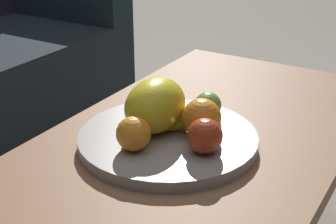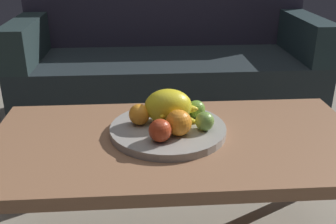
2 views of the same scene
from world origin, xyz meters
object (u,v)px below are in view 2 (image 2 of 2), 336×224
(coffee_table, at_px, (177,150))
(melon_large_front, at_px, (168,106))
(banana_bunch, at_px, (172,114))
(orange_front, at_px, (179,123))
(fruit_bowl, at_px, (168,130))
(couch, at_px, (168,68))
(apple_left, at_px, (160,130))
(apple_front, at_px, (196,109))
(orange_left, at_px, (139,114))
(apple_right, at_px, (205,121))

(coffee_table, xyz_separation_m, melon_large_front, (-0.03, 0.07, 0.13))
(coffee_table, distance_m, banana_bunch, 0.12)
(orange_front, bearing_deg, fruit_bowl, 115.59)
(coffee_table, relative_size, fruit_bowl, 3.18)
(couch, xyz_separation_m, banana_bunch, (-0.06, -1.10, 0.18))
(coffee_table, xyz_separation_m, apple_left, (-0.06, -0.07, 0.11))
(coffee_table, xyz_separation_m, apple_front, (0.07, 0.10, 0.10))
(orange_left, bearing_deg, melon_large_front, 5.44)
(couch, distance_m, orange_front, 1.20)
(orange_front, height_order, apple_left, orange_front)
(orange_front, distance_m, banana_bunch, 0.09)
(melon_large_front, height_order, banana_bunch, melon_large_front)
(fruit_bowl, relative_size, orange_left, 5.49)
(orange_front, bearing_deg, couch, 87.71)
(orange_front, bearing_deg, apple_left, -148.36)
(apple_front, xyz_separation_m, apple_right, (0.01, -0.10, -0.00))
(apple_left, bearing_deg, melon_large_front, 75.85)
(apple_front, height_order, banana_bunch, same)
(fruit_bowl, bearing_deg, banana_bunch, 61.25)
(orange_front, bearing_deg, apple_right, 19.70)
(apple_left, xyz_separation_m, apple_right, (0.14, 0.07, -0.00))
(orange_front, bearing_deg, melon_large_front, 105.92)
(orange_left, height_order, banana_bunch, orange_left)
(couch, bearing_deg, coffee_table, -92.44)
(apple_left, bearing_deg, coffee_table, 48.14)
(orange_front, distance_m, apple_left, 0.07)
(orange_left, height_order, apple_right, orange_left)
(fruit_bowl, bearing_deg, melon_large_front, 84.78)
(melon_large_front, relative_size, banana_bunch, 0.91)
(coffee_table, relative_size, apple_right, 19.82)
(orange_left, bearing_deg, fruit_bowl, -14.22)
(apple_left, bearing_deg, fruit_bowl, 73.09)
(melon_large_front, bearing_deg, orange_front, -74.08)
(fruit_bowl, relative_size, apple_right, 6.23)
(orange_front, relative_size, apple_left, 1.17)
(apple_right, bearing_deg, couch, 91.75)
(banana_bunch, bearing_deg, apple_right, -33.34)
(melon_large_front, bearing_deg, couch, 86.10)
(orange_left, distance_m, banana_bunch, 0.11)
(melon_large_front, bearing_deg, apple_front, 17.28)
(apple_front, bearing_deg, orange_front, -119.16)
(fruit_bowl, xyz_separation_m, apple_front, (0.10, 0.06, 0.04))
(apple_front, bearing_deg, fruit_bowl, -148.00)
(coffee_table, distance_m, orange_left, 0.17)
(orange_left, height_order, apple_left, apple_left)
(banana_bunch, bearing_deg, coffee_table, -80.18)
(coffee_table, distance_m, orange_front, 0.12)
(coffee_table, bearing_deg, banana_bunch, 99.82)
(fruit_bowl, relative_size, banana_bunch, 2.23)
(fruit_bowl, relative_size, melon_large_front, 2.45)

